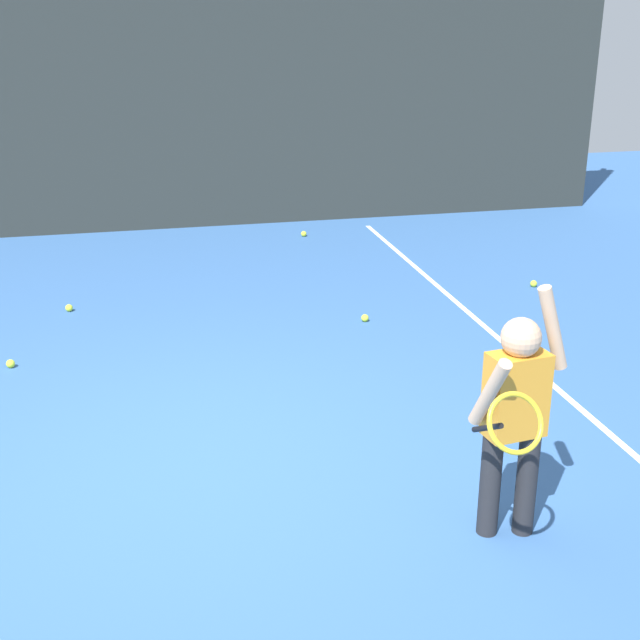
% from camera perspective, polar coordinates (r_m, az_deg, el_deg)
% --- Properties ---
extents(ground_plane, '(20.00, 20.00, 0.00)m').
position_cam_1_polar(ground_plane, '(5.30, -7.76, -9.54)').
color(ground_plane, '#335B93').
extents(court_line_sideline, '(0.05, 9.00, 0.00)m').
position_cam_1_polar(court_line_sideline, '(6.85, 13.66, -2.79)').
color(court_line_sideline, white).
rests_on(court_line_sideline, ground).
extents(back_fence_windscreen, '(11.67, 0.08, 3.99)m').
position_cam_1_polar(back_fence_windscreen, '(10.59, -11.66, 16.52)').
color(back_fence_windscreen, '#282D2B').
rests_on(back_fence_windscreen, ground).
extents(fence_post_2, '(0.09, 0.09, 4.14)m').
position_cam_1_polar(fence_post_2, '(10.87, -1.21, 17.40)').
color(fence_post_2, slate).
rests_on(fence_post_2, ground).
extents(fence_post_3, '(0.09, 0.09, 4.14)m').
position_cam_1_polar(fence_post_3, '(12.23, 17.27, 16.87)').
color(fence_post_3, slate).
rests_on(fence_post_3, ground).
extents(tennis_player, '(0.66, 0.64, 1.35)m').
position_cam_1_polar(tennis_player, '(4.38, 12.88, -5.86)').
color(tennis_player, '#232326').
rests_on(tennis_player, ground).
extents(tennis_ball_1, '(0.07, 0.07, 0.07)m').
position_cam_1_polar(tennis_ball_1, '(10.32, -1.09, 5.77)').
color(tennis_ball_1, '#CCE033').
rests_on(tennis_ball_1, ground).
extents(tennis_ball_4, '(0.07, 0.07, 0.07)m').
position_cam_1_polar(tennis_ball_4, '(7.52, 3.01, 0.14)').
color(tennis_ball_4, '#CCE033').
rests_on(tennis_ball_4, ground).
extents(tennis_ball_5, '(0.07, 0.07, 0.07)m').
position_cam_1_polar(tennis_ball_5, '(8.70, 14.07, 2.37)').
color(tennis_ball_5, '#CCE033').
rests_on(tennis_ball_5, ground).
extents(tennis_ball_6, '(0.07, 0.07, 0.07)m').
position_cam_1_polar(tennis_ball_6, '(6.98, -19.96, -2.75)').
color(tennis_ball_6, '#CCE033').
rests_on(tennis_ball_6, ground).
extents(tennis_ball_7, '(0.07, 0.07, 0.07)m').
position_cam_1_polar(tennis_ball_7, '(8.09, -16.41, 0.78)').
color(tennis_ball_7, '#CCE033').
rests_on(tennis_ball_7, ground).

